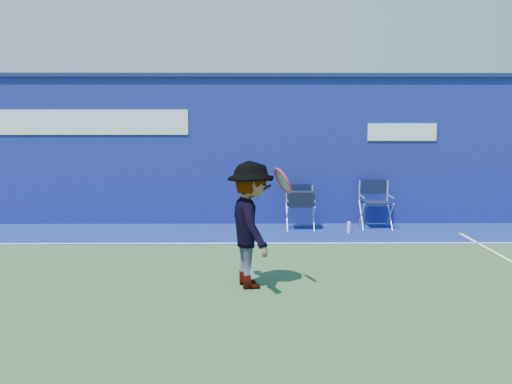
{
  "coord_description": "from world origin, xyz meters",
  "views": [
    {
      "loc": [
        0.53,
        -6.05,
        2.19
      ],
      "look_at": [
        0.61,
        2.6,
        1.0
      ],
      "focal_mm": 38.0,
      "sensor_mm": 36.0,
      "label": 1
    }
  ],
  "objects_px": {
    "directors_chair_right": "(375,213)",
    "tennis_player": "(251,225)",
    "water_bottle": "(349,227)",
    "directors_chair_left": "(300,211)"
  },
  "relations": [
    {
      "from": "directors_chair_right",
      "to": "water_bottle",
      "type": "relative_size",
      "value": 4.35
    },
    {
      "from": "directors_chair_right",
      "to": "directors_chair_left",
      "type": "bearing_deg",
      "value": -176.33
    },
    {
      "from": "directors_chair_left",
      "to": "water_bottle",
      "type": "distance_m",
      "value": 1.01
    },
    {
      "from": "directors_chair_right",
      "to": "water_bottle",
      "type": "xyz_separation_m",
      "value": [
        -0.61,
        -0.47,
        -0.19
      ]
    },
    {
      "from": "directors_chair_right",
      "to": "tennis_player",
      "type": "bearing_deg",
      "value": -123.46
    },
    {
      "from": "directors_chair_right",
      "to": "water_bottle",
      "type": "distance_m",
      "value": 0.8
    },
    {
      "from": "directors_chair_left",
      "to": "water_bottle",
      "type": "bearing_deg",
      "value": -22.74
    },
    {
      "from": "directors_chair_right",
      "to": "tennis_player",
      "type": "relative_size",
      "value": 0.58
    },
    {
      "from": "directors_chair_left",
      "to": "directors_chair_right",
      "type": "bearing_deg",
      "value": 3.67
    },
    {
      "from": "directors_chair_right",
      "to": "water_bottle",
      "type": "height_order",
      "value": "directors_chair_right"
    }
  ]
}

